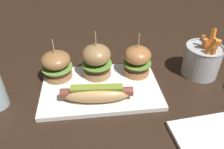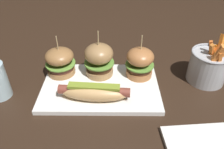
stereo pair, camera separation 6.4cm
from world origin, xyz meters
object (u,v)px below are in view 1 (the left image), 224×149
at_px(platter_main, 101,88).
at_px(slider_right, 137,60).
at_px(hot_dog, 97,93).
at_px(slider_center, 97,60).
at_px(slider_left, 57,65).
at_px(fries_bucket, 202,59).
at_px(side_plate, 220,147).

relative_size(platter_main, slider_right, 2.51).
relative_size(hot_dog, slider_center, 1.33).
bearing_deg(slider_left, slider_center, -1.58).
distance_m(hot_dog, fries_bucket, 0.36).
xyz_separation_m(platter_main, fries_bucket, (0.33, 0.05, 0.05)).
bearing_deg(slider_center, slider_right, -3.22).
relative_size(slider_left, fries_bucket, 0.87).
xyz_separation_m(hot_dog, fries_bucket, (0.35, 0.11, 0.02)).
distance_m(slider_left, fries_bucket, 0.46).
height_order(platter_main, hot_dog, hot_dog).
distance_m(slider_center, fries_bucket, 0.34).
bearing_deg(slider_center, fries_bucket, -2.21).
bearing_deg(hot_dog, platter_main, 77.18).
height_order(slider_center, slider_right, slider_center).
xyz_separation_m(slider_left, fries_bucket, (0.46, -0.02, -0.00)).
relative_size(platter_main, hot_dog, 1.76).
distance_m(platter_main, slider_right, 0.14).
bearing_deg(slider_right, slider_left, 177.59).
bearing_deg(hot_dog, slider_left, 133.15).
bearing_deg(fries_bucket, slider_center, 177.79).
xyz_separation_m(hot_dog, slider_left, (-0.12, 0.12, 0.02)).
bearing_deg(slider_right, hot_dog, -140.01).
bearing_deg(slider_right, platter_main, -156.34).
distance_m(slider_right, fries_bucket, 0.21).
relative_size(platter_main, slider_left, 2.67).
distance_m(slider_left, slider_right, 0.25).
height_order(hot_dog, side_plate, hot_dog).
bearing_deg(fries_bucket, hot_dog, -162.88).
relative_size(slider_left, slider_right, 0.94).
bearing_deg(side_plate, slider_left, 141.50).
bearing_deg(slider_left, hot_dog, -46.85).
bearing_deg(fries_bucket, platter_main, -171.97).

